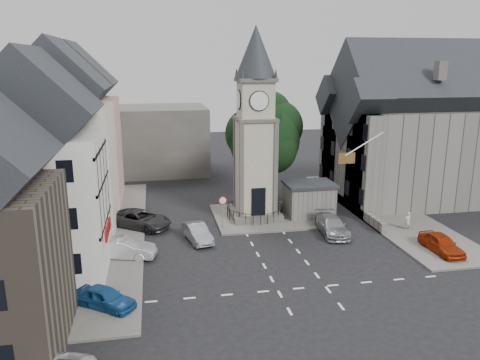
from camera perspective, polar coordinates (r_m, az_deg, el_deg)
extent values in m
plane|color=black|center=(34.13, 4.67, -8.85)|extent=(120.00, 120.00, 0.00)
cube|color=#595651|center=(38.83, -16.01, -6.35)|extent=(6.00, 30.00, 0.14)
cube|color=#595651|center=(45.35, 16.79, -3.42)|extent=(6.00, 26.00, 0.14)
cube|color=#595651|center=(41.69, 3.80, -4.36)|extent=(10.00, 8.00, 0.16)
cube|color=silver|center=(29.36, 7.53, -12.94)|extent=(20.00, 8.00, 0.01)
cube|color=#4C4944|center=(41.27, 1.78, -4.13)|extent=(4.20, 4.20, 0.70)
torus|color=black|center=(41.05, 1.79, -3.16)|extent=(4.86, 4.86, 0.06)
cube|color=#A29D83|center=(40.12, 1.83, 1.77)|extent=(3.00, 3.00, 8.00)
cube|color=black|center=(39.46, 2.25, -2.65)|extent=(1.20, 0.25, 2.40)
cube|color=#4C4944|center=(39.45, 1.88, 7.46)|extent=(3.30, 3.30, 0.25)
cube|color=#A29D83|center=(39.29, 1.90, 9.77)|extent=(2.70, 2.70, 3.20)
cylinder|color=white|center=(37.93, 2.36, 9.61)|extent=(1.50, 0.12, 1.50)
cube|color=#4C4944|center=(39.20, 1.91, 12.11)|extent=(3.10, 3.10, 0.30)
cone|color=black|center=(39.18, 1.94, 15.40)|extent=(3.40, 3.40, 4.20)
cube|color=#63605B|center=(41.75, 8.40, -2.56)|extent=(4.00, 3.00, 2.80)
cube|color=black|center=(41.33, 8.47, -0.50)|extent=(4.30, 3.30, 0.25)
cylinder|color=black|center=(45.87, 2.92, 0.15)|extent=(0.70, 0.70, 4.40)
cylinder|color=black|center=(38.11, -2.12, -4.29)|extent=(0.10, 0.10, 2.50)
cone|color=#A50C0C|center=(37.63, -2.12, -2.53)|extent=(0.70, 0.06, 0.70)
cone|color=white|center=(37.62, -2.11, -2.54)|extent=(0.54, 0.04, 0.54)
cube|color=tan|center=(47.53, -18.96, 3.34)|extent=(7.50, 7.00, 10.00)
cube|color=beige|center=(39.79, -20.54, 1.20)|extent=(7.50, 7.00, 10.00)
cube|color=silver|center=(32.31, -22.78, -2.81)|extent=(7.50, 7.00, 9.00)
cube|color=#4C4944|center=(59.11, -13.92, 4.72)|extent=(20.00, 10.00, 8.00)
cube|color=#63605B|center=(48.75, 19.76, 2.93)|extent=(14.00, 10.00, 9.00)
cube|color=#63605B|center=(42.85, 14.89, 1.83)|extent=(1.60, 4.40, 9.00)
cube|color=#63605B|center=(49.13, 11.44, 3.57)|extent=(1.60, 4.40, 9.00)
cube|color=#63605B|center=(45.80, 12.57, -2.48)|extent=(0.40, 16.00, 0.90)
cylinder|color=white|center=(38.51, 14.90, 4.26)|extent=(3.17, 0.10, 1.89)
plane|color=#B21414|center=(38.14, 12.89, 2.61)|extent=(1.40, 0.00, 1.40)
imported|color=#194D89|center=(27.79, -16.15, -13.63)|extent=(3.85, 3.36, 1.25)
imported|color=#B1B2B9|center=(33.88, -13.96, -8.10)|extent=(4.63, 2.55, 1.45)
imported|color=#29292B|center=(39.50, -12.10, -4.70)|extent=(5.80, 5.13, 1.49)
imported|color=#9C9DA4|center=(36.10, -5.26, -6.41)|extent=(2.28, 4.20, 1.31)
imported|color=#93979A|center=(38.10, 11.14, -5.46)|extent=(2.27, 4.87, 1.38)
imported|color=#9A2708|center=(36.72, 23.35, -7.15)|extent=(1.69, 4.09, 1.39)
imported|color=beige|center=(40.37, 19.74, -4.75)|extent=(0.64, 0.48, 1.60)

